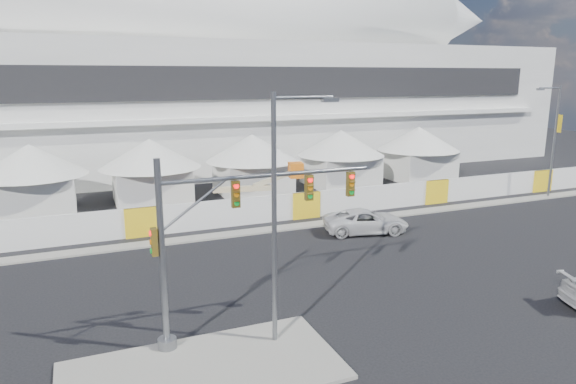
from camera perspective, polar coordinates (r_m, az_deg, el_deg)
name	(u,v)px	position (r m, az deg, el deg)	size (l,w,h in m)	color
ground	(317,310)	(24.20, 3.19, -13.00)	(160.00, 160.00, 0.00)	black
median_island	(203,371)	(19.93, -9.43, -19.01)	(10.00, 5.00, 0.15)	gray
far_curb	(470,206)	(44.84, 19.59, -1.44)	(80.00, 1.20, 0.12)	gray
stadium	(235,85)	(63.77, -5.95, 11.79)	(80.00, 24.80, 21.98)	silver
tent_row	(203,162)	(45.34, -9.38, 3.28)	(53.40, 8.40, 5.40)	white
hoarding_fence	(306,205)	(38.65, 1.97, -1.46)	(70.00, 0.25, 2.00)	white
scaffold_tower	(503,109)	(78.70, 22.76, 8.54)	(4.40, 4.40, 12.00)	#595B60
sedan_silver	(362,216)	(37.23, 8.17, -2.69)	(3.86, 1.55, 1.31)	#ACABB0
pickup_curb	(366,221)	(35.52, 8.66, -3.22)	(5.77, 2.66, 1.60)	silver
lot_car_b	(514,180)	(53.97, 23.81, 1.20)	(3.97, 1.60, 1.35)	black
traffic_mast	(211,242)	(20.12, -8.56, -5.47)	(9.05, 0.73, 7.48)	slate
streetlight_median	(280,203)	(19.51, -0.84, -1.27)	(2.71, 0.27, 9.80)	slate
streetlight_curb	(553,134)	(49.97, 27.39, 5.79)	(2.88, 0.65, 9.73)	slate
boom_lift	(234,204)	(38.69, -6.02, -1.35)	(8.27, 2.53, 4.12)	orange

